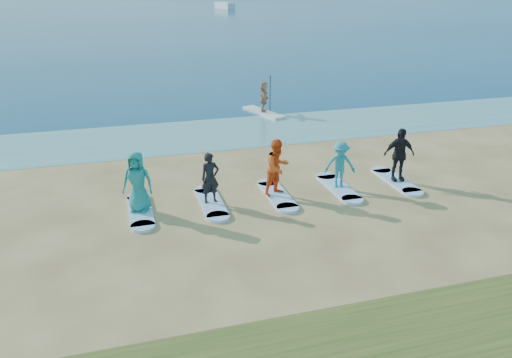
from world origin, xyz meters
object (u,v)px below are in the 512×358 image
object	(u,v)px
surfboard_1	(211,203)
surfboard_4	(396,181)
surfboard_0	(140,211)
student_4	(399,155)
surfboard_3	(339,188)
paddleboard	(264,112)
student_1	(210,178)
paddleboarder	(264,97)
student_0	(137,182)
student_2	(278,167)
student_3	(340,165)
boat_offshore_b	(225,9)
surfboard_2	(277,195)

from	to	relation	value
surfboard_1	surfboard_4	xyz separation A→B (m)	(6.59, 0.00, 0.00)
surfboard_0	student_4	size ratio (longest dim) A/B	1.18
surfboard_1	surfboard_3	xyz separation A→B (m)	(4.39, 0.00, 0.00)
paddleboard	surfboard_0	size ratio (longest dim) A/B	1.36
student_1	surfboard_4	distance (m)	6.65
paddleboarder	surfboard_0	bearing A→B (deg)	160.68
student_0	surfboard_1	size ratio (longest dim) A/B	0.84
student_2	student_3	bearing A→B (deg)	-23.60
student_3	student_4	bearing A→B (deg)	18.46
surfboard_0	student_0	distance (m)	0.97
student_2	paddleboarder	bearing A→B (deg)	51.74
boat_offshore_b	student_3	xyz separation A→B (m)	(-20.26, -106.06, 0.88)
surfboard_2	surfboard_3	xyz separation A→B (m)	(2.20, 0.00, 0.00)
paddleboarder	surfboard_2	xyz separation A→B (m)	(-2.73, -10.43, -0.86)
student_1	student_2	world-z (taller)	student_2
student_2	paddleboard	bearing A→B (deg)	51.74
surfboard_1	surfboard_4	world-z (taller)	same
paddleboarder	student_4	world-z (taller)	student_4
student_2	surfboard_0	bearing A→B (deg)	156.40
boat_offshore_b	surfboard_2	world-z (taller)	boat_offshore_b
boat_offshore_b	surfboard_1	bearing A→B (deg)	-118.81
paddleboard	paddleboarder	world-z (taller)	paddleboarder
surfboard_0	surfboard_1	distance (m)	2.20
student_2	surfboard_3	size ratio (longest dim) A/B	0.84
surfboard_1	student_4	size ratio (longest dim) A/B	1.18
student_2	student_4	world-z (taller)	student_4
paddleboard	surfboard_1	world-z (taller)	paddleboard
student_4	student_2	bearing A→B (deg)	-172.43
paddleboard	student_2	xyz separation A→B (m)	(-2.73, -10.43, 0.96)
student_1	student_3	distance (m)	4.39
paddleboarder	surfboard_4	distance (m)	10.60
student_3	surfboard_4	size ratio (longest dim) A/B	0.72
student_0	student_2	bearing A→B (deg)	19.14
surfboard_3	student_4	size ratio (longest dim) A/B	1.18
paddleboarder	student_4	bearing A→B (deg)	-155.93
student_1	student_3	size ratio (longest dim) A/B	1.02
paddleboarder	boat_offshore_b	distance (m)	97.65
student_0	student_4	bearing A→B (deg)	19.14
paddleboarder	boat_offshore_b	size ratio (longest dim) A/B	0.24
surfboard_1	student_1	world-z (taller)	student_1
boat_offshore_b	surfboard_1	distance (m)	108.89
paddleboarder	boat_offshore_b	xyz separation A→B (m)	(19.72, 95.63, -0.91)
surfboard_2	student_3	world-z (taller)	student_3
student_4	student_0	bearing A→B (deg)	-172.43
student_0	surfboard_1	bearing A→B (deg)	19.14
student_2	surfboard_3	xyz separation A→B (m)	(2.20, 0.00, -0.97)
surfboard_3	student_2	bearing A→B (deg)	180.00
student_3	student_0	bearing A→B (deg)	-161.54
surfboard_4	surfboard_0	bearing A→B (deg)	180.00
student_0	student_4	distance (m)	8.79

